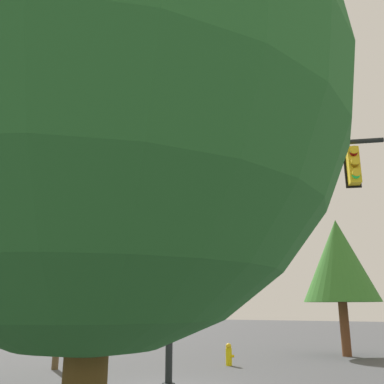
# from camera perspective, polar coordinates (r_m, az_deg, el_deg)

# --- Properties ---
(signal_pole_assembly) EXTENTS (6.81, 2.26, 7.43)m
(signal_pole_assembly) POSITION_cam_1_polar(r_m,az_deg,el_deg) (12.78, 5.88, -0.36)
(signal_pole_assembly) COLOR black
(signal_pole_assembly) RESTS_ON ground_plane
(utility_pole) EXTENTS (1.80, 0.24, 8.56)m
(utility_pole) POSITION_cam_1_polar(r_m,az_deg,el_deg) (17.56, -16.82, -7.22)
(utility_pole) COLOR brown
(utility_pole) RESTS_ON ground_plane
(fire_hydrant) EXTENTS (0.33, 0.24, 0.83)m
(fire_hydrant) POSITION_cam_1_polar(r_m,az_deg,el_deg) (17.86, 4.99, -20.96)
(fire_hydrant) COLOR yellow
(fire_hydrant) RESTS_ON ground_plane
(tree_near) EXTENTS (3.59, 3.59, 6.43)m
(tree_near) POSITION_cam_1_polar(r_m,az_deg,el_deg) (22.15, 19.15, -8.70)
(tree_near) COLOR brown
(tree_near) RESTS_ON ground_plane
(tree_far) EXTENTS (4.85, 4.85, 6.66)m
(tree_far) POSITION_cam_1_polar(r_m,az_deg,el_deg) (4.48, -12.06, 11.47)
(tree_far) COLOR brown
(tree_far) RESTS_ON ground_plane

